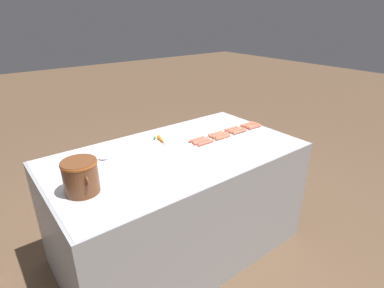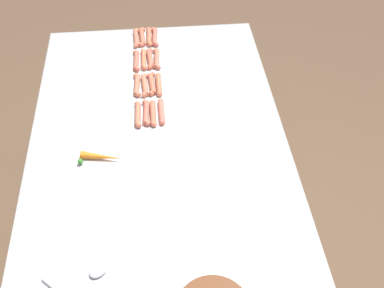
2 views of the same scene
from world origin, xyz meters
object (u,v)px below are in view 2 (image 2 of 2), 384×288
(hot_dog_0, at_px, (155,37))
(hot_dog_4, at_px, (149,37))
(hot_dog_1, at_px, (157,59))
(hot_dog_12, at_px, (136,38))
(hot_dog_5, at_px, (150,59))
(hot_dog_2, at_px, (159,84))
(hot_dog_13, at_px, (136,61))
(hot_dog_14, at_px, (137,85))
(hot_dog_8, at_px, (142,37))
(hot_dog_11, at_px, (146,113))
(hot_dog_7, at_px, (153,113))
(hot_dog_9, at_px, (144,59))
(hot_dog_6, at_px, (152,84))
(serving_spoon, at_px, (88,279))
(hot_dog_3, at_px, (161,112))
(hot_dog_15, at_px, (138,114))
(carrot, at_px, (100,157))
(hot_dog_10, at_px, (145,85))

(hot_dog_0, distance_m, hot_dog_4, 0.03)
(hot_dog_1, bearing_deg, hot_dog_12, -63.26)
(hot_dog_5, bearing_deg, hot_dog_2, 99.12)
(hot_dog_2, height_order, hot_dog_12, same)
(hot_dog_13, xyz_separation_m, hot_dog_14, (-0.00, 0.19, 0.00))
(hot_dog_2, bearing_deg, hot_dog_8, -80.56)
(hot_dog_11, bearing_deg, hot_dog_12, -86.59)
(hot_dog_12, bearing_deg, hot_dog_13, 89.30)
(hot_dog_12, bearing_deg, hot_dog_7, 96.16)
(hot_dog_1, distance_m, hot_dog_2, 0.20)
(hot_dog_0, height_order, hot_dog_8, same)
(hot_dog_9, bearing_deg, hot_dog_6, 99.67)
(hot_dog_6, height_order, hot_dog_9, same)
(hot_dog_13, relative_size, serving_spoon, 0.74)
(hot_dog_0, relative_size, hot_dog_4, 1.00)
(hot_dog_12, bearing_deg, hot_dog_3, 99.75)
(hot_dog_5, bearing_deg, serving_spoon, 78.56)
(hot_dog_4, relative_size, hot_dog_6, 1.00)
(hot_dog_11, height_order, hot_dog_13, same)
(hot_dog_0, distance_m, hot_dog_14, 0.40)
(hot_dog_11, height_order, hot_dog_15, same)
(hot_dog_2, height_order, carrot, carrot)
(hot_dog_7, bearing_deg, hot_dog_5, -90.13)
(hot_dog_7, bearing_deg, hot_dog_15, 0.35)
(hot_dog_0, bearing_deg, hot_dog_13, 63.92)
(hot_dog_0, bearing_deg, carrot, 73.56)
(hot_dog_10, bearing_deg, hot_dog_8, -89.71)
(hot_dog_2, xyz_separation_m, hot_dog_15, (0.10, 0.20, 0.00))
(hot_dog_1, relative_size, hot_dog_13, 1.00)
(hot_dog_6, bearing_deg, serving_spoon, 76.19)
(hot_dog_2, distance_m, hot_dog_7, 0.20)
(hot_dog_7, relative_size, serving_spoon, 0.74)
(hot_dog_10, relative_size, hot_dog_12, 1.00)
(hot_dog_0, distance_m, hot_dog_9, 0.20)
(hot_dog_5, distance_m, carrot, 0.69)
(hot_dog_2, bearing_deg, hot_dog_11, 71.59)
(hot_dog_6, relative_size, hot_dog_12, 1.00)
(hot_dog_6, bearing_deg, hot_dog_2, 165.67)
(hot_dog_10, bearing_deg, hot_dog_15, 80.10)
(hot_dog_6, bearing_deg, hot_dog_9, -80.33)
(hot_dog_5, height_order, hot_dog_7, same)
(hot_dog_13, bearing_deg, hot_dog_11, 95.51)
(hot_dog_3, height_order, hot_dog_9, same)
(carrot, bearing_deg, hot_dog_14, -108.45)
(hot_dog_1, xyz_separation_m, hot_dog_5, (0.03, -0.00, 0.00))
(hot_dog_9, bearing_deg, carrot, 74.00)
(serving_spoon, bearing_deg, hot_dog_4, -99.94)
(serving_spoon, bearing_deg, carrot, -92.37)
(carrot, bearing_deg, hot_dog_10, -112.67)
(hot_dog_1, height_order, hot_dog_8, same)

